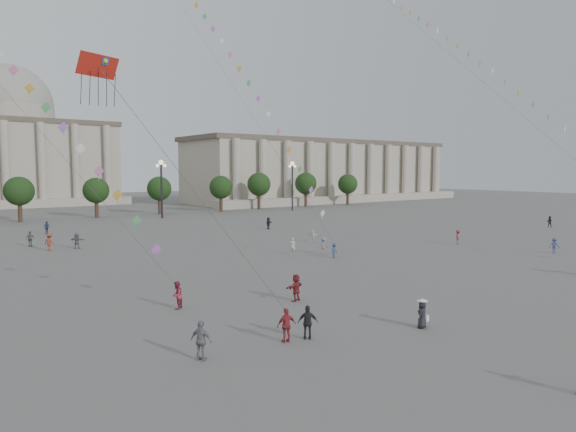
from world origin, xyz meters
TOP-DOWN VIEW (x-y plane):
  - ground at (0.00, 0.00)m, footprint 360.00×360.00m
  - hall_east at (75.00, 93.89)m, footprint 84.00×26.22m
  - hall_central at (0.00, 129.22)m, footprint 48.30×34.30m
  - tree_row at (0.00, 78.00)m, footprint 137.12×5.12m
  - lamp_post_mid_east at (15.00, 70.00)m, footprint 2.00×0.90m
  - lamp_post_far_east at (45.00, 70.00)m, footprint 2.00×0.90m
  - person_crowd_0 at (-7.09, 57.72)m, footprint 1.11×0.91m
  - person_crowd_6 at (12.61, 21.97)m, footprint 1.17×0.68m
  - person_crowd_7 at (17.53, 29.69)m, footprint 1.35×1.25m
  - person_crowd_8 at (30.26, 17.85)m, footprint 1.29×1.18m
  - person_crowd_9 at (21.00, 44.41)m, footprint 1.69×1.22m
  - person_crowd_12 at (-7.29, 41.41)m, footprint 1.61×1.58m
  - person_crowd_13 at (9.81, 23.75)m, footprint 0.78×0.73m
  - person_crowd_14 at (32.67, 7.62)m, footprint 1.18×1.21m
  - person_crowd_15 at (57.23, 20.28)m, footprint 0.97×1.04m
  - person_crowd_16 at (-11.21, 46.39)m, footprint 1.15×0.82m
  - person_crowd_17 at (-10.09, 41.80)m, footprint 1.35×1.42m
  - tourist_0 at (-7.11, 2.04)m, footprint 1.12×0.65m
  - tourist_1 at (-5.94, 1.74)m, footprint 1.11×0.98m
  - tourist_2 at (-1.62, 8.36)m, footprint 1.79×1.02m
  - tourist_3 at (-11.83, 2.38)m, footprint 0.96×1.20m
  - kite_flyer_0 at (-8.96, 11.33)m, footprint 1.10×1.09m
  - kite_flyer_1 at (11.87, 19.48)m, footprint 1.13×0.90m
  - hat_person at (0.41, -0.64)m, footprint 0.90×0.75m
  - dragon_kite at (-14.67, 7.06)m, footprint 4.94×3.18m
  - kite_train_east at (36.78, 20.70)m, footprint 11.06×46.56m

SIDE VIEW (x-z plane):
  - ground at x=0.00m, z-range 0.00..0.00m
  - person_crowd_7 at x=17.53m, z-range 0.00..1.51m
  - kite_flyer_1 at x=11.87m, z-range 0.00..1.53m
  - person_crowd_14 at x=32.67m, z-range 0.00..1.66m
  - hat_person at x=0.41m, z-range -0.01..1.68m
  - person_crowd_15 at x=57.23m, z-range 0.00..1.71m
  - person_crowd_8 at x=30.26m, z-range 0.00..1.74m
  - person_crowd_9 at x=21.00m, z-range 0.00..1.76m
  - person_crowd_0 at x=-7.09m, z-range 0.00..1.77m
  - person_crowd_13 at x=9.81m, z-range 0.00..1.79m
  - tourist_0 at x=-7.11m, z-range 0.00..1.79m
  - kite_flyer_0 at x=-8.96m, z-range 0.00..1.80m
  - person_crowd_6 at x=12.61m, z-range 0.00..1.80m
  - tourist_1 at x=-5.94m, z-range 0.00..1.81m
  - person_crowd_16 at x=-11.21m, z-range 0.00..1.81m
  - tourist_2 at x=-1.62m, z-range 0.00..1.84m
  - person_crowd_12 at x=-7.29m, z-range 0.00..1.84m
  - tourist_3 at x=-11.83m, z-range 0.00..1.90m
  - person_crowd_17 at x=-10.09m, z-range 0.00..1.93m
  - tree_row at x=0.00m, z-range 1.39..9.39m
  - lamp_post_mid_east at x=15.00m, z-range 2.03..12.68m
  - lamp_post_far_east at x=45.00m, z-range 2.03..12.68m
  - hall_east at x=75.00m, z-range -0.17..17.03m
  - dragon_kite at x=-14.67m, z-range 5.47..20.79m
  - hall_central at x=0.00m, z-range -3.52..31.98m
  - kite_train_east at x=36.78m, z-range -8.63..53.61m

